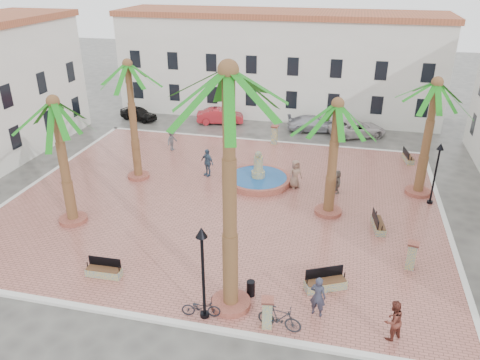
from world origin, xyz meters
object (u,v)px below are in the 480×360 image
at_px(car_white, 357,129).
at_px(palm_ne, 435,97).
at_px(bench_s, 104,271).
at_px(bollard_e, 412,255).
at_px(cyclist_b, 393,320).
at_px(fountain, 258,178).
at_px(bicycle_a, 201,307).
at_px(car_red, 220,116).
at_px(palm_e, 337,119).
at_px(pedestrian_fountain_a, 295,174).
at_px(lamppost_e, 437,163).
at_px(bollard_se, 267,313).
at_px(bollard_n, 274,135).
at_px(palm_sw, 56,117).
at_px(car_black, 138,113).
at_px(palm_nw, 129,77).
at_px(cyclist_a, 318,296).
at_px(bicycle_b, 280,318).
at_px(lamppost_s, 202,258).
at_px(palm_s, 229,99).
at_px(bench_e, 378,225).
at_px(bench_ne, 408,158).
at_px(litter_bin, 251,288).
at_px(pedestrian_north, 172,140).
at_px(car_silver, 314,124).
at_px(bench_se, 325,283).
at_px(pedestrian_east, 337,181).

bearing_deg(car_white, palm_ne, 177.80).
relative_size(bench_s, bollard_e, 1.19).
bearing_deg(cyclist_b, fountain, -98.44).
relative_size(bicycle_a, car_red, 0.38).
relative_size(palm_e, pedestrian_fountain_a, 3.66).
bearing_deg(lamppost_e, pedestrian_fountain_a, 178.02).
height_order(bollard_se, bollard_n, bollard_n).
bearing_deg(bench_s, palm_sw, 132.83).
bearing_deg(pedestrian_fountain_a, car_red, 85.94).
height_order(bollard_se, car_black, bollard_se).
height_order(palm_nw, cyclist_a, palm_nw).
relative_size(bicycle_b, car_red, 0.43).
distance_m(bollard_n, cyclist_a, 20.25).
bearing_deg(bicycle_a, lamppost_s, -98.91).
xyz_separation_m(palm_s, lamppost_e, (9.55, 11.95, -6.44)).
bearing_deg(bollard_se, bench_e, 62.78).
relative_size(palm_e, bench_ne, 4.03).
bearing_deg(car_black, bollard_n, -88.18).
distance_m(palm_e, litter_bin, 10.39).
height_order(bicycle_a, cyclist_b, cyclist_b).
xyz_separation_m(pedestrian_north, car_silver, (10.31, 7.58, -0.31)).
bearing_deg(bicycle_a, bench_se, -67.37).
bearing_deg(palm_e, palm_s, -110.98).
distance_m(cyclist_b, car_black, 32.34).
bearing_deg(bench_e, bollard_e, -166.70).
xyz_separation_m(lamppost_s, lamppost_e, (10.44, 12.86, -0.27)).
bearing_deg(palm_sw, lamppost_s, -31.12).
distance_m(palm_sw, car_white, 25.07).
bearing_deg(car_white, car_silver, 59.03).
xyz_separation_m(bench_e, car_silver, (-5.05, 16.21, 0.26)).
bearing_deg(fountain, palm_s, -84.03).
xyz_separation_m(palm_nw, palm_sw, (-1.10, -6.41, -0.72)).
xyz_separation_m(lamppost_s, pedestrian_east, (4.76, 13.04, -2.16)).
xyz_separation_m(bench_ne, car_silver, (-7.47, 5.64, 0.27)).
xyz_separation_m(fountain, palm_e, (4.85, -3.14, 5.49)).
bearing_deg(fountain, lamppost_s, -88.24).
bearing_deg(bollard_e, pedestrian_north, 144.26).
bearing_deg(bench_se, bollard_e, 6.48).
relative_size(lamppost_e, litter_bin, 5.36).
height_order(bench_s, car_white, car_white).
relative_size(palm_e, bicycle_a, 4.26).
relative_size(palm_sw, palm_ne, 0.98).
xyz_separation_m(fountain, cyclist_b, (7.90, -12.78, 0.57)).
bearing_deg(litter_bin, bollard_e, 28.00).
bearing_deg(pedestrian_fountain_a, bench_s, -161.87).
xyz_separation_m(palm_sw, bench_se, (14.43, -2.82, -5.90)).
xyz_separation_m(fountain, bicycle_b, (3.55, -13.30, 0.24)).
bearing_deg(palm_s, car_red, 106.58).
relative_size(bench_ne, pedestrian_east, 1.13).
bearing_deg(palm_ne, cyclist_a, -112.42).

